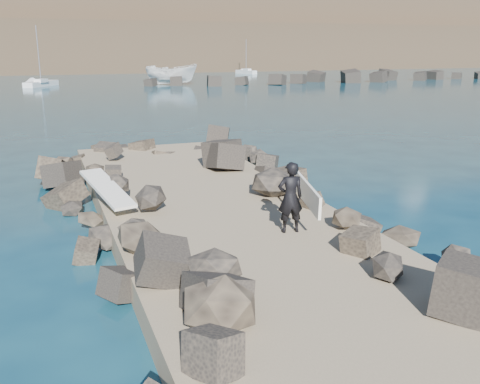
# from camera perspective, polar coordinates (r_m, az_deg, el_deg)

# --- Properties ---
(ground) EXTENTS (800.00, 800.00, 0.00)m
(ground) POSITION_cam_1_polar(r_m,az_deg,el_deg) (14.22, -1.41, -4.84)
(ground) COLOR #0F384C
(ground) RESTS_ON ground
(jetty) EXTENTS (6.00, 26.00, 0.60)m
(jetty) POSITION_cam_1_polar(r_m,az_deg,el_deg) (12.37, 1.63, -6.52)
(jetty) COLOR #8C7759
(jetty) RESTS_ON ground
(riprap_left) EXTENTS (2.60, 22.00, 1.00)m
(riprap_left) POSITION_cam_1_polar(r_m,az_deg,el_deg) (12.06, -12.26, -6.45)
(riprap_left) COLOR black
(riprap_left) RESTS_ON ground
(riprap_right) EXTENTS (2.60, 22.00, 1.00)m
(riprap_right) POSITION_cam_1_polar(r_m,az_deg,el_deg) (13.98, 11.96, -3.37)
(riprap_right) COLOR #272421
(riprap_right) RESTS_ON ground
(breakwater_secondary) EXTENTS (52.00, 4.00, 1.20)m
(breakwater_secondary) POSITION_cam_1_polar(r_m,az_deg,el_deg) (78.36, 9.97, 11.89)
(breakwater_secondary) COLOR black
(breakwater_secondary) RESTS_ON ground
(headland) EXTENTS (360.00, 140.00, 32.00)m
(headland) POSITION_cam_1_polar(r_m,az_deg,el_deg) (173.59, -16.49, 18.33)
(headland) COLOR #2D4919
(headland) RESTS_ON ground
(surfboard_resting) EXTENTS (1.26, 2.59, 0.08)m
(surfboard_resting) POSITION_cam_1_polar(r_m,az_deg,el_deg) (15.00, -13.96, -0.06)
(surfboard_resting) COLOR white
(surfboard_resting) RESTS_ON riprap_left
(boat_imported) EXTENTS (7.40, 5.51, 2.69)m
(boat_imported) POSITION_cam_1_polar(r_m,az_deg,el_deg) (72.89, -7.33, 12.34)
(boat_imported) COLOR white
(boat_imported) RESTS_ON ground
(surfer_with_board) EXTENTS (1.03, 2.09, 1.71)m
(surfer_with_board) POSITION_cam_1_polar(r_m,az_deg,el_deg) (12.66, 5.65, -0.52)
(surfer_with_board) COLOR black
(surfer_with_board) RESTS_ON jetty
(sailboat_f) EXTENTS (2.57, 5.21, 6.37)m
(sailboat_f) POSITION_cam_1_polar(r_m,az_deg,el_deg) (102.01, 0.67, 12.69)
(sailboat_f) COLOR white
(sailboat_f) RESTS_ON ground
(sailboat_b) EXTENTS (4.40, 6.03, 7.60)m
(sailboat_b) POSITION_cam_1_polar(r_m,az_deg,el_deg) (73.64, -20.44, 10.78)
(sailboat_b) COLOR white
(sailboat_b) RESTS_ON ground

